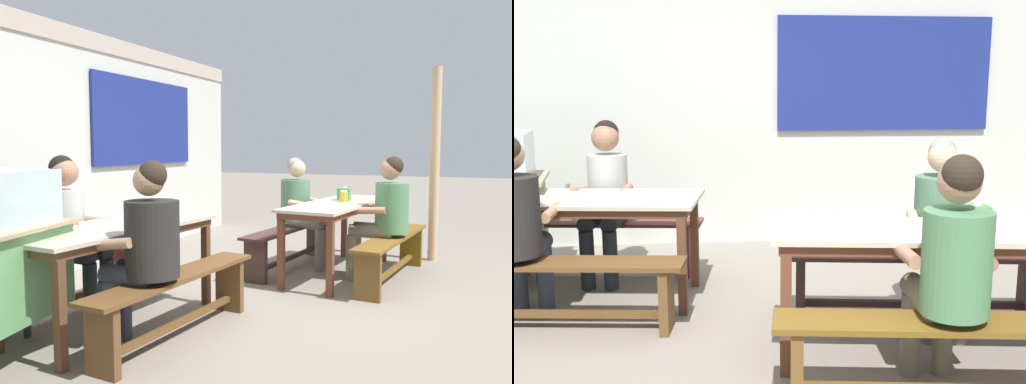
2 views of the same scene
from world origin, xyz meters
The scene contains 15 objects.
ground_plane centered at (0.00, 0.00, 0.00)m, with size 40.00×40.00×0.00m, color gray.
backdrop_wall centered at (0.04, 2.58, 1.39)m, with size 7.44×0.23×2.64m.
dining_table_far centered at (-1.18, 0.98, 0.69)m, with size 1.78×0.89×0.77m.
dining_table_near centered at (1.05, -0.20, 0.69)m, with size 1.93×0.84×0.77m.
bench_far_back centered at (-1.12, 1.55, 0.31)m, with size 1.63×0.46×0.46m.
bench_far_front centered at (-1.24, 0.41, 0.32)m, with size 1.69×0.45×0.46m.
bench_near_back centered at (1.12, 0.38, 0.31)m, with size 1.78×0.50×0.46m.
bench_near_front centered at (0.98, -0.77, 0.32)m, with size 1.85×0.50×0.46m.
person_center_facing centered at (-1.09, 1.48, 0.74)m, with size 0.45×0.58×1.29m.
person_right_near_table centered at (1.25, 0.28, 0.70)m, with size 0.49×0.59×1.23m.
person_left_back_turned centered at (-1.49, 0.49, 0.73)m, with size 0.47×0.55×1.27m.
person_near_front centered at (0.93, -0.68, 0.72)m, with size 0.45×0.60×1.26m.
tissue_box centered at (1.26, -0.20, 0.84)m, with size 0.13×0.13×0.16m.
condiment_jar centered at (1.07, -0.24, 0.83)m, with size 0.08×0.08×0.13m.
wooden_support_post centered at (2.16, -1.07, 1.14)m, with size 0.11×0.11×2.28m, color tan.
Camera 1 is at (-4.36, -1.51, 1.36)m, focal length 36.73 mm.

